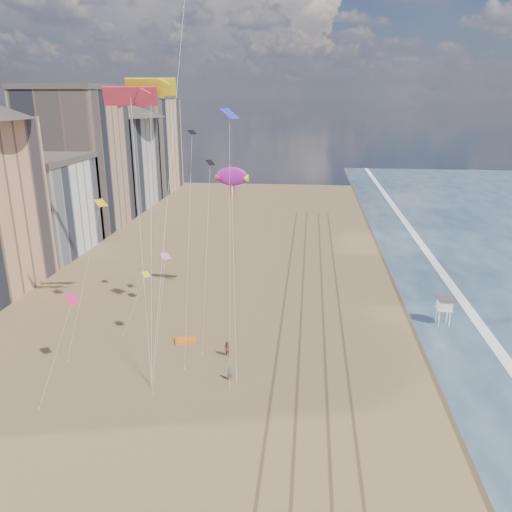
{
  "coord_description": "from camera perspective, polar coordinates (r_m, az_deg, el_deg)",
  "views": [
    {
      "loc": [
        1.78,
        -27.65,
        26.92
      ],
      "look_at": [
        -4.07,
        26.0,
        9.5
      ],
      "focal_mm": 35.0,
      "sensor_mm": 36.0,
      "label": 1
    }
  ],
  "objects": [
    {
      "name": "ground",
      "position": [
        38.63,
        2.03,
        -26.3
      ],
      "size": [
        260.0,
        260.0,
        0.0
      ],
      "primitive_type": "plane",
      "color": "brown",
      "rests_on": "ground"
    },
    {
      "name": "wet_sand",
      "position": [
        74.82,
        19.13,
        -4.24
      ],
      "size": [
        260.0,
        260.0,
        0.0
      ],
      "primitive_type": "plane",
      "color": "#42301E",
      "rests_on": "ground"
    },
    {
      "name": "foam",
      "position": [
        75.9,
        22.22,
        -4.28
      ],
      "size": [
        260.0,
        260.0,
        0.0
      ],
      "primitive_type": "plane",
      "color": "white",
      "rests_on": "ground"
    },
    {
      "name": "tracks",
      "position": [
        63.63,
        6.38,
        -7.25
      ],
      "size": [
        7.68,
        120.0,
        0.01
      ],
      "color": "brown",
      "rests_on": "ground"
    },
    {
      "name": "buildings",
      "position": [
        105.5,
        -20.91,
        9.45
      ],
      "size": [
        34.72,
        131.35,
        29.0
      ],
      "color": "#C6B284",
      "rests_on": "ground"
    },
    {
      "name": "lifeguard_stand",
      "position": [
        65.23,
        20.75,
        -5.19
      ],
      "size": [
        1.9,
        1.9,
        3.43
      ],
      "color": "white",
      "rests_on": "ground"
    },
    {
      "name": "grounded_kite",
      "position": [
        58.65,
        -8.07,
        -9.48
      ],
      "size": [
        2.69,
        2.13,
        0.27
      ],
      "primitive_type": "cube",
      "rotation": [
        0.0,
        0.0,
        0.3
      ],
      "color": "orange",
      "rests_on": "ground"
    },
    {
      "name": "show_kite",
      "position": [
        64.13,
        -2.75,
        9.03
      ],
      "size": [
        4.24,
        10.58,
        26.08
      ],
      "color": "#9D1898",
      "rests_on": "ground"
    },
    {
      "name": "kite_flyer_a",
      "position": [
        50.63,
        -2.97,
        -13.23
      ],
      "size": [
        0.58,
        0.39,
        1.54
      ],
      "primitive_type": "imported",
      "rotation": [
        0.0,
        0.0,
        0.05
      ],
      "color": "#515668",
      "rests_on": "ground"
    },
    {
      "name": "kite_flyer_b",
      "position": [
        54.69,
        -3.32,
        -10.59
      ],
      "size": [
        1.06,
        0.99,
        1.74
      ],
      "primitive_type": "imported",
      "rotation": [
        0.0,
        0.0,
        -0.53
      ],
      "color": "#934B4F",
      "rests_on": "ground"
    },
    {
      "name": "parafoils",
      "position": [
        56.24,
        -10.88,
        24.23
      ],
      "size": [
        11.32,
        7.41,
        17.62
      ],
      "color": "black",
      "rests_on": "ground"
    },
    {
      "name": "small_kites",
      "position": [
        56.21,
        -10.68,
        6.68
      ],
      "size": [
        18.31,
        20.35,
        21.92
      ],
      "color": "orange",
      "rests_on": "ground"
    }
  ]
}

